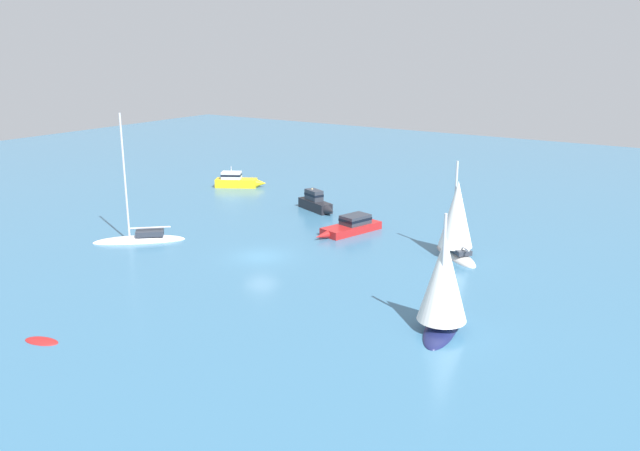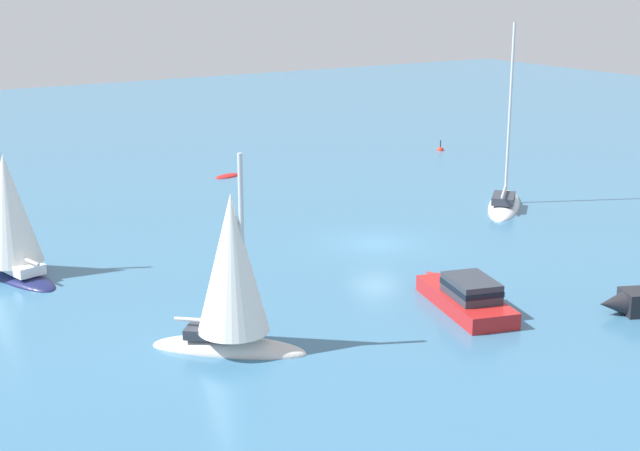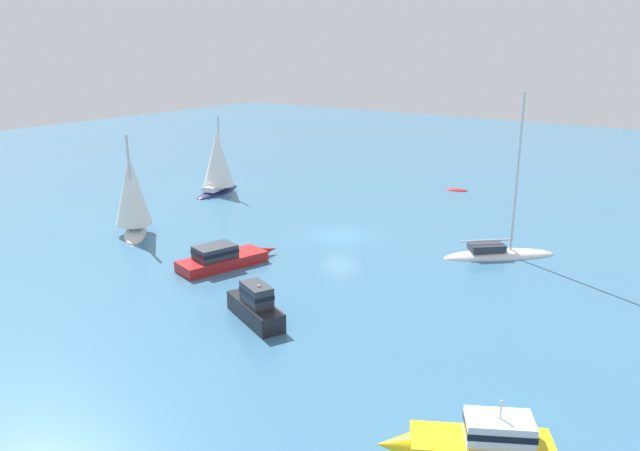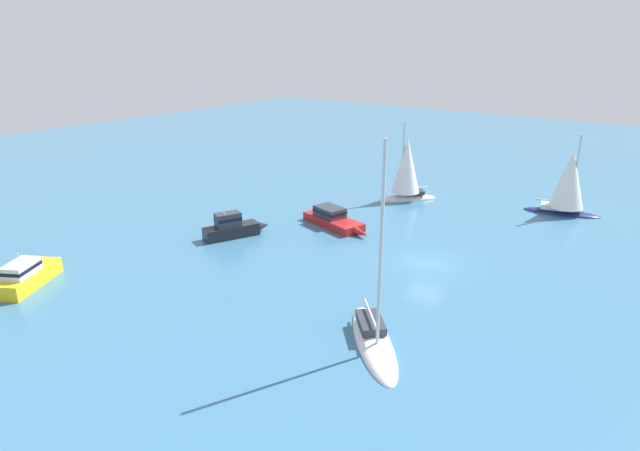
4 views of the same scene
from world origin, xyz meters
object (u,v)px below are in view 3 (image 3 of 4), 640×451
Objects in this scene: cabin_cruiser at (253,304)px; ketch at (132,199)px; yacht at (217,165)px; motor_cruiser at (222,258)px; cabin_cruiser_1 at (477,444)px; rib at (457,190)px; ketch_1 at (498,254)px.

ketch is at bearing 4.04° from cabin_cruiser.
motor_cruiser is at bearing -147.43° from yacht.
cabin_cruiser_1 is at bearing -136.39° from yacht.
cabin_cruiser_1 is at bearing 100.09° from rib.
yacht is at bearing 22.73° from rib.
ketch is at bearing -48.18° from cabin_cruiser_1.
ketch is 1.39× the size of cabin_cruiser_1.
cabin_cruiser is at bearing 22.16° from ketch.
rib is 20.23m from ketch_1.
rib is 0.43× the size of cabin_cruiser.
rib is 43.30m from cabin_cruiser_1.
cabin_cruiser_1 is (37.21, -24.68, -1.98)m from yacht.
motor_cruiser reaches higher than rib.
cabin_cruiser is at bearing -154.62° from ketch_1.
motor_cruiser is at bearing 68.61° from rib.
motor_cruiser is (-7.16, 4.94, -0.21)m from cabin_cruiser.
cabin_cruiser_1 is (32.41, -10.68, -2.05)m from ketch.
yacht reaches higher than rib.
ketch is (4.80, -14.00, 0.07)m from yacht.
ketch_1 is at bearing -88.34° from cabin_cruiser.
ketch reaches higher than rib.
ketch_1 is at bearing 107.26° from rib.
ketch is 1.12× the size of motor_cruiser.
ketch is at bearing 161.70° from ketch_1.
motor_cruiser is at bearing -11.32° from cabin_cruiser.
ketch_1 is (14.18, 12.75, -0.43)m from motor_cruiser.
yacht is 29.92m from ketch_1.
motor_cruiser is 23.62m from cabin_cruiser_1.
motor_cruiser is (15.52, -15.30, -2.12)m from yacht.
motor_cruiser is at bearing -53.32° from cabin_cruiser_1.
ketch reaches higher than cabin_cruiser.
cabin_cruiser_1 reaches higher than rib.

